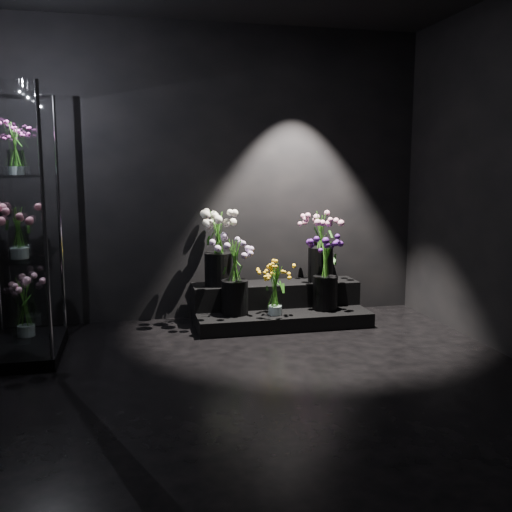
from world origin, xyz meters
name	(u,v)px	position (x,y,z in m)	size (l,w,h in m)	color
floor	(269,391)	(0.00, 0.00, 0.00)	(4.00, 4.00, 0.00)	black
wall_back	(220,174)	(0.00, 2.00, 1.40)	(4.00, 4.00, 0.00)	black
wall_front	(438,189)	(0.00, -2.00, 1.40)	(4.00, 4.00, 0.00)	black
display_riser	(278,306)	(0.50, 1.68, 0.15)	(1.61, 0.72, 0.36)	black
display_case	(17,226)	(-1.70, 1.14, 1.03)	(0.56, 0.93, 2.05)	black
bouquet_orange_bells	(275,289)	(0.41, 1.41, 0.38)	(0.33, 0.33, 0.47)	white
bouquet_lilac	(235,271)	(0.05, 1.52, 0.54)	(0.40, 0.40, 0.70)	black
bouquet_purple	(326,268)	(0.92, 1.51, 0.53)	(0.37, 0.37, 0.70)	black
bouquet_cream_roses	(218,244)	(-0.06, 1.78, 0.75)	(0.47, 0.47, 0.70)	black
bouquet_pink_roses	(321,240)	(0.95, 1.74, 0.76)	(0.42, 0.42, 0.69)	black
bouquet_case_pink	(18,230)	(-1.66, 0.94, 1.01)	(0.35, 0.35, 0.39)	white
bouquet_case_magenta	(15,148)	(-1.71, 1.29, 1.61)	(0.22, 0.22, 0.41)	white
bouquet_case_base_pink	(25,306)	(-1.72, 1.34, 0.35)	(0.36, 0.36, 0.49)	white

